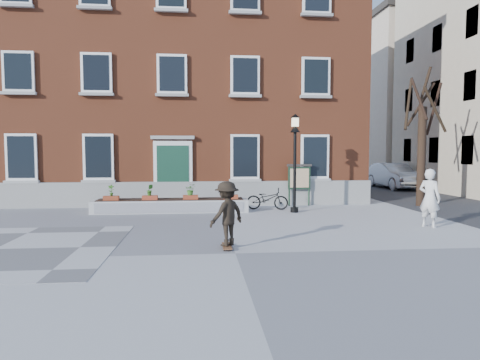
{
  "coord_description": "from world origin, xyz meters",
  "views": [
    {
      "loc": [
        -0.87,
        -10.15,
        2.49
      ],
      "look_at": [
        0.5,
        4.0,
        1.5
      ],
      "focal_mm": 32.0,
      "sensor_mm": 36.0,
      "label": 1
    }
  ],
  "objects": [
    {
      "name": "ground",
      "position": [
        0.0,
        0.0,
        0.0
      ],
      "size": [
        100.0,
        100.0,
        0.0
      ],
      "primitive_type": "plane",
      "color": "#9F9FA2",
      "rests_on": "ground"
    },
    {
      "name": "bicycle",
      "position": [
        1.99,
        7.49,
        0.46
      ],
      "size": [
        1.83,
        0.98,
        0.91
      ],
      "primitive_type": "imported",
      "rotation": [
        0.0,
        0.0,
        1.34
      ],
      "color": "black",
      "rests_on": "ground"
    },
    {
      "name": "parked_car",
      "position": [
        11.79,
        16.55,
        0.82
      ],
      "size": [
        1.99,
        5.07,
        1.65
      ],
      "primitive_type": "imported",
      "rotation": [
        0.0,
        0.0,
        0.05
      ],
      "color": "#B7BABC",
      "rests_on": "ground"
    },
    {
      "name": "bystander",
      "position": [
        6.55,
        2.92,
        0.95
      ],
      "size": [
        0.76,
        0.83,
        1.9
      ],
      "primitive_type": "imported",
      "rotation": [
        0.0,
        0.0,
        2.16
      ],
      "color": "silver",
      "rests_on": "ground"
    },
    {
      "name": "brick_building",
      "position": [
        -2.0,
        13.98,
        6.3
      ],
      "size": [
        18.4,
        10.85,
        12.6
      ],
      "color": "brown",
      "rests_on": "ground"
    },
    {
      "name": "planter_assembly",
      "position": [
        -1.99,
        7.18,
        0.31
      ],
      "size": [
        6.2,
        1.12,
        1.15
      ],
      "color": "silver",
      "rests_on": "ground"
    },
    {
      "name": "bare_tree",
      "position": [
        9.01,
        8.01,
        2.79
      ],
      "size": [
        1.83,
        1.83,
        6.16
      ],
      "color": "#312016",
      "rests_on": "ground"
    },
    {
      "name": "side_street",
      "position": [
        17.99,
        19.78,
        7.02
      ],
      "size": [
        15.2,
        36.0,
        14.5
      ],
      "color": "#343436",
      "rests_on": "ground"
    },
    {
      "name": "lamp_post",
      "position": [
        2.95,
        6.61,
        2.54
      ],
      "size": [
        0.4,
        0.4,
        3.93
      ],
      "color": "black",
      "rests_on": "ground"
    },
    {
      "name": "notice_board",
      "position": [
        3.61,
        8.6,
        1.26
      ],
      "size": [
        1.1,
        0.16,
        1.87
      ],
      "color": "#18301F",
      "rests_on": "ground"
    },
    {
      "name": "skateboarder",
      "position": [
        -0.17,
        0.56,
        0.89
      ],
      "size": [
        1.2,
        1.14,
        1.71
      ],
      "color": "brown",
      "rests_on": "ground"
    }
  ]
}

